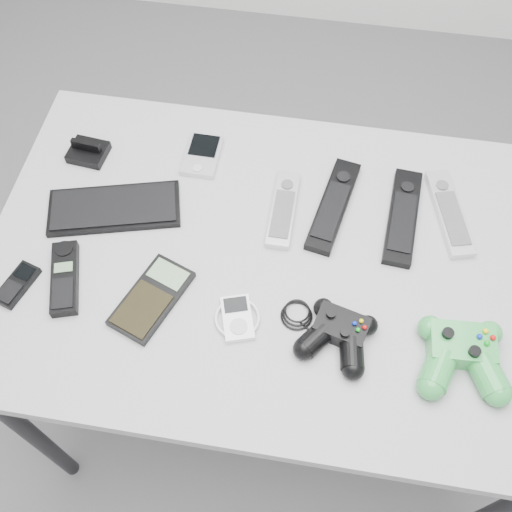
% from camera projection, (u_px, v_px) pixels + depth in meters
% --- Properties ---
extents(floor, '(3.50, 3.50, 0.00)m').
position_uv_depth(floor, '(297.00, 384.00, 1.86)').
color(floor, slate).
rests_on(floor, ground).
extents(desk, '(1.17, 0.75, 0.78)m').
position_uv_depth(desk, '(280.00, 275.00, 1.23)').
color(desk, '#949496').
rests_on(desk, floor).
extents(pda_keyboard, '(0.29, 0.18, 0.02)m').
position_uv_depth(pda_keyboard, '(114.00, 208.00, 1.23)').
color(pda_keyboard, black).
rests_on(pda_keyboard, desk).
extents(dock_bracket, '(0.09, 0.08, 0.04)m').
position_uv_depth(dock_bracket, '(87.00, 149.00, 1.29)').
color(dock_bracket, black).
rests_on(dock_bracket, desk).
extents(pda, '(0.08, 0.12, 0.02)m').
position_uv_depth(pda, '(202.00, 155.00, 1.30)').
color(pda, silver).
rests_on(pda, desk).
extents(remote_silver_a, '(0.05, 0.19, 0.02)m').
position_uv_depth(remote_silver_a, '(283.00, 209.00, 1.23)').
color(remote_silver_a, silver).
rests_on(remote_silver_a, desk).
extents(remote_black_a, '(0.10, 0.24, 0.02)m').
position_uv_depth(remote_black_a, '(334.00, 205.00, 1.23)').
color(remote_black_a, black).
rests_on(remote_black_a, desk).
extents(remote_black_b, '(0.07, 0.24, 0.02)m').
position_uv_depth(remote_black_b, '(403.00, 216.00, 1.21)').
color(remote_black_b, black).
rests_on(remote_black_b, desk).
extents(remote_silver_b, '(0.10, 0.22, 0.02)m').
position_uv_depth(remote_silver_b, '(449.00, 212.00, 1.22)').
color(remote_silver_b, silver).
rests_on(remote_silver_b, desk).
extents(mobile_phone, '(0.07, 0.10, 0.02)m').
position_uv_depth(mobile_phone, '(17.00, 284.00, 1.14)').
color(mobile_phone, black).
rests_on(mobile_phone, desk).
extents(cordless_handset, '(0.09, 0.16, 0.02)m').
position_uv_depth(cordless_handset, '(65.00, 278.00, 1.14)').
color(cordless_handset, black).
rests_on(cordless_handset, desk).
extents(calculator, '(0.14, 0.19, 0.02)m').
position_uv_depth(calculator, '(152.00, 298.00, 1.12)').
color(calculator, black).
rests_on(calculator, desk).
extents(mp3_player, '(0.11, 0.11, 0.02)m').
position_uv_depth(mp3_player, '(237.00, 318.00, 1.10)').
color(mp3_player, white).
rests_on(mp3_player, desk).
extents(controller_black, '(0.25, 0.19, 0.04)m').
position_uv_depth(controller_black, '(339.00, 333.00, 1.07)').
color(controller_black, black).
rests_on(controller_black, desk).
extents(controller_green, '(0.17, 0.18, 0.05)m').
position_uv_depth(controller_green, '(462.00, 353.00, 1.04)').
color(controller_green, '#227C2E').
rests_on(controller_green, desk).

